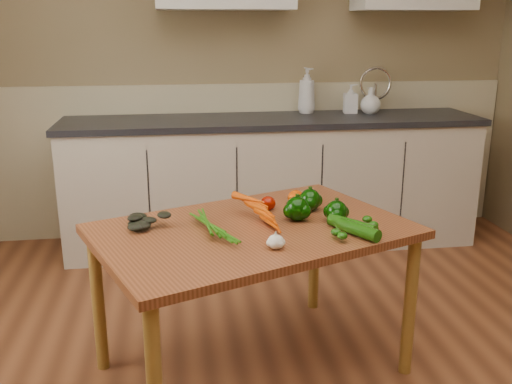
{
  "coord_description": "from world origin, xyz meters",
  "views": [
    {
      "loc": [
        -0.47,
        -1.61,
        1.51
      ],
      "look_at": [
        -0.1,
        0.88,
        0.77
      ],
      "focal_mm": 40.0,
      "sensor_mm": 36.0,
      "label": 1
    }
  ],
  "objects_px": {
    "soap_bottle_a": "(307,91)",
    "tomato_b": "(298,200)",
    "pepper_c": "(336,212)",
    "soap_bottle_b": "(351,99)",
    "pepper_a": "(297,209)",
    "garlic_bulb": "(276,242)",
    "tomato_a": "(268,203)",
    "zucchini_b": "(358,230)",
    "tomato_c": "(296,198)",
    "pepper_b": "(310,200)",
    "carrot_bunch": "(245,218)",
    "table": "(253,244)",
    "zucchini_a": "(352,225)",
    "soap_bottle_c": "(371,101)",
    "leafy_greens": "(147,216)"
  },
  "relations": [
    {
      "from": "zucchini_b",
      "to": "pepper_c",
      "type": "bearing_deg",
      "value": 103.02
    },
    {
      "from": "garlic_bulb",
      "to": "pepper_c",
      "type": "relative_size",
      "value": 0.68
    },
    {
      "from": "leafy_greens",
      "to": "zucchini_b",
      "type": "distance_m",
      "value": 0.88
    },
    {
      "from": "zucchini_a",
      "to": "table",
      "type": "bearing_deg",
      "value": 164.46
    },
    {
      "from": "carrot_bunch",
      "to": "soap_bottle_a",
      "type": "bearing_deg",
      "value": 47.17
    },
    {
      "from": "soap_bottle_b",
      "to": "soap_bottle_c",
      "type": "height_order",
      "value": "soap_bottle_b"
    },
    {
      "from": "soap_bottle_a",
      "to": "soap_bottle_c",
      "type": "bearing_deg",
      "value": -39.12
    },
    {
      "from": "garlic_bulb",
      "to": "tomato_a",
      "type": "height_order",
      "value": "tomato_a"
    },
    {
      "from": "tomato_a",
      "to": "soap_bottle_c",
      "type": "bearing_deg",
      "value": 55.6
    },
    {
      "from": "carrot_bunch",
      "to": "zucchini_a",
      "type": "distance_m",
      "value": 0.45
    },
    {
      "from": "tomato_c",
      "to": "zucchini_a",
      "type": "distance_m",
      "value": 0.41
    },
    {
      "from": "soap_bottle_b",
      "to": "pepper_b",
      "type": "relative_size",
      "value": 2.06
    },
    {
      "from": "pepper_a",
      "to": "tomato_c",
      "type": "xyz_separation_m",
      "value": [
        0.04,
        0.21,
        -0.02
      ]
    },
    {
      "from": "table",
      "to": "tomato_c",
      "type": "distance_m",
      "value": 0.38
    },
    {
      "from": "carrot_bunch",
      "to": "leafy_greens",
      "type": "distance_m",
      "value": 0.41
    },
    {
      "from": "soap_bottle_a",
      "to": "tomato_b",
      "type": "xyz_separation_m",
      "value": [
        -0.38,
        -1.49,
        -0.34
      ]
    },
    {
      "from": "tomato_b",
      "to": "carrot_bunch",
      "type": "bearing_deg",
      "value": -142.1
    },
    {
      "from": "leafy_greens",
      "to": "pepper_c",
      "type": "distance_m",
      "value": 0.81
    },
    {
      "from": "carrot_bunch",
      "to": "pepper_b",
      "type": "bearing_deg",
      "value": 4.29
    },
    {
      "from": "soap_bottle_a",
      "to": "tomato_b",
      "type": "relative_size",
      "value": 4.26
    },
    {
      "from": "pepper_b",
      "to": "soap_bottle_b",
      "type": "bearing_deg",
      "value": 66.57
    },
    {
      "from": "table",
      "to": "tomato_b",
      "type": "bearing_deg",
      "value": 23.52
    },
    {
      "from": "soap_bottle_a",
      "to": "soap_bottle_b",
      "type": "xyz_separation_m",
      "value": [
        0.31,
        -0.05,
        -0.06
      ]
    },
    {
      "from": "soap_bottle_c",
      "to": "zucchini_b",
      "type": "height_order",
      "value": "soap_bottle_c"
    },
    {
      "from": "pepper_c",
      "to": "tomato_c",
      "type": "height_order",
      "value": "pepper_c"
    },
    {
      "from": "soap_bottle_a",
      "to": "tomato_c",
      "type": "distance_m",
      "value": 1.55
    },
    {
      "from": "pepper_a",
      "to": "zucchini_a",
      "type": "xyz_separation_m",
      "value": [
        0.19,
        -0.17,
        -0.03
      ]
    },
    {
      "from": "soap_bottle_b",
      "to": "pepper_a",
      "type": "bearing_deg",
      "value": 164.47
    },
    {
      "from": "table",
      "to": "soap_bottle_b",
      "type": "distance_m",
      "value": 1.97
    },
    {
      "from": "pepper_c",
      "to": "garlic_bulb",
      "type": "bearing_deg",
      "value": -140.2
    },
    {
      "from": "tomato_b",
      "to": "zucchini_b",
      "type": "bearing_deg",
      "value": -68.92
    },
    {
      "from": "carrot_bunch",
      "to": "tomato_c",
      "type": "bearing_deg",
      "value": 19.73
    },
    {
      "from": "zucchini_a",
      "to": "zucchini_b",
      "type": "xyz_separation_m",
      "value": [
        0.01,
        -0.06,
        -0.0
      ]
    },
    {
      "from": "soap_bottle_a",
      "to": "tomato_b",
      "type": "distance_m",
      "value": 1.57
    },
    {
      "from": "tomato_a",
      "to": "zucchini_b",
      "type": "bearing_deg",
      "value": -51.93
    },
    {
      "from": "tomato_c",
      "to": "soap_bottle_c",
      "type": "bearing_deg",
      "value": 58.75
    },
    {
      "from": "tomato_b",
      "to": "soap_bottle_b",
      "type": "bearing_deg",
      "value": 64.24
    },
    {
      "from": "pepper_b",
      "to": "table",
      "type": "bearing_deg",
      "value": -147.02
    },
    {
      "from": "leafy_greens",
      "to": "tomato_b",
      "type": "relative_size",
      "value": 2.46
    },
    {
      "from": "soap_bottle_a",
      "to": "zucchini_a",
      "type": "distance_m",
      "value": 1.89
    },
    {
      "from": "table",
      "to": "tomato_a",
      "type": "bearing_deg",
      "value": 43.68
    },
    {
      "from": "tomato_b",
      "to": "tomato_a",
      "type": "bearing_deg",
      "value": -169.75
    },
    {
      "from": "zucchini_a",
      "to": "pepper_b",
      "type": "bearing_deg",
      "value": 109.57
    },
    {
      "from": "pepper_a",
      "to": "tomato_a",
      "type": "height_order",
      "value": "pepper_a"
    },
    {
      "from": "tomato_b",
      "to": "zucchini_b",
      "type": "distance_m",
      "value": 0.44
    },
    {
      "from": "soap_bottle_a",
      "to": "zucchini_a",
      "type": "xyz_separation_m",
      "value": [
        -0.23,
        -1.84,
        -0.35
      ]
    },
    {
      "from": "tomato_a",
      "to": "leafy_greens",
      "type": "bearing_deg",
      "value": -165.31
    },
    {
      "from": "pepper_c",
      "to": "tomato_b",
      "type": "xyz_separation_m",
      "value": [
        -0.12,
        0.24,
        -0.01
      ]
    },
    {
      "from": "table",
      "to": "carrot_bunch",
      "type": "xyz_separation_m",
      "value": [
        -0.03,
        0.03,
        0.11
      ]
    },
    {
      "from": "pepper_b",
      "to": "tomato_c",
      "type": "distance_m",
      "value": 0.1
    }
  ]
}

